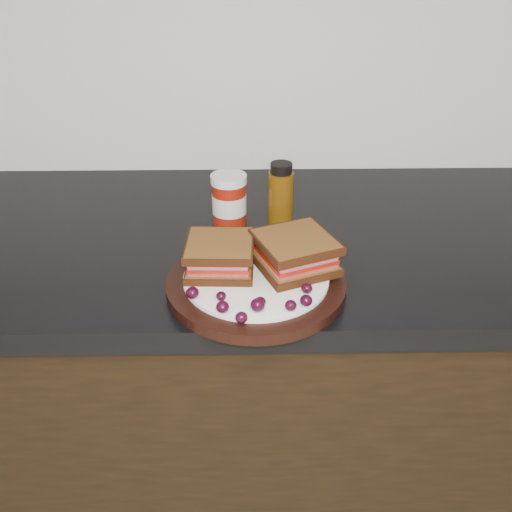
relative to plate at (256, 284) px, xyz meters
The scene contains 26 objects.
base_cabinets 0.52m from the plate, 65.77° to the left, with size 3.96×0.58×0.86m, color black.
countertop 0.21m from the plate, 65.77° to the left, with size 3.98×0.60×0.04m, color black.
plate is the anchor object (origin of this frame).
sandwich_left 0.07m from the plate, 157.79° to the left, with size 0.10×0.10×0.05m, color brown, non-canonical shape.
sandwich_right 0.08m from the plate, 22.98° to the left, with size 0.11×0.11×0.05m, color brown, non-canonical shape.
grape_0 0.11m from the plate, 148.55° to the right, with size 0.02×0.02×0.02m, color black.
grape_1 0.08m from the plate, 129.07° to the right, with size 0.02×0.02×0.01m, color black.
grape_2 0.11m from the plate, 117.65° to the right, with size 0.02×0.02×0.02m, color black.
grape_3 0.12m from the plate, 100.65° to the right, with size 0.02×0.02×0.02m, color black.
grape_4 0.09m from the plate, 89.58° to the right, with size 0.02×0.02×0.02m, color black.
grape_5 0.08m from the plate, 86.63° to the right, with size 0.02×0.02×0.02m, color black.
grape_6 0.10m from the plate, 62.20° to the right, with size 0.02×0.02×0.02m, color black.
grape_7 0.11m from the plate, 48.36° to the right, with size 0.02×0.02×0.02m, color black.
grape_8 0.09m from the plate, 32.44° to the right, with size 0.02×0.02×0.02m, color black.
grape_9 0.07m from the plate, 14.55° to the right, with size 0.02×0.02×0.02m, color black.
grape_10 0.09m from the plate, ahead, with size 0.02×0.02×0.02m, color black.
grape_11 0.07m from the plate, 27.78° to the left, with size 0.02×0.02×0.02m, color black.
grape_12 0.08m from the plate, 35.53° to the left, with size 0.02×0.02×0.02m, color black.
grape_13 0.10m from the plate, 148.72° to the left, with size 0.02×0.02×0.02m, color black.
grape_14 0.08m from the plate, 164.43° to the left, with size 0.02×0.02×0.02m, color black.
grape_15 0.06m from the plate, 163.98° to the right, with size 0.02×0.02×0.02m, color black.
grape_16 0.08m from the plate, 151.86° to the left, with size 0.02×0.02×0.02m, color black.
grape_17 0.07m from the plate, 153.19° to the left, with size 0.02×0.02×0.02m, color black.
grape_18 0.10m from the plate, behind, with size 0.02×0.02×0.02m, color black.
condiment_jar 0.23m from the plate, 101.63° to the left, with size 0.07×0.07×0.10m, color maroon.
oil_bottle 0.21m from the plate, 76.42° to the left, with size 0.05×0.05×0.13m, color #4E2F07.
Camera 1 is at (-0.10, 0.77, 1.40)m, focal length 40.00 mm.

